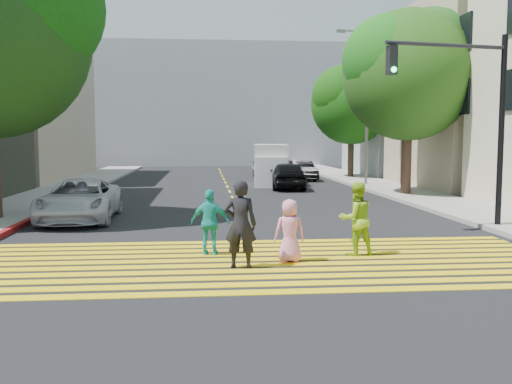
{
  "coord_description": "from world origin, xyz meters",
  "views": [
    {
      "loc": [
        -1.27,
        -11.07,
        2.75
      ],
      "look_at": [
        0.0,
        3.0,
        1.4
      ],
      "focal_mm": 40.0,
      "sensor_mm": 36.0,
      "label": 1
    }
  ],
  "objects": [
    {
      "name": "lane_line",
      "position": [
        0.0,
        22.5,
        0.01
      ],
      "size": [
        0.12,
        34.4,
        0.01
      ],
      "color": "yellow",
      "rests_on": "ground"
    },
    {
      "name": "street_lamp",
      "position": [
        7.64,
        20.36,
        5.04
      ],
      "size": [
        1.98,
        0.53,
        8.78
      ],
      "rotation": [
        0.0,
        0.0,
        0.17
      ],
      "color": "slate",
      "rests_on": "ground"
    },
    {
      "name": "pedestrian_extra",
      "position": [
        -1.15,
        2.16,
        0.77
      ],
      "size": [
        0.96,
        0.53,
        1.55
      ],
      "primitive_type": "imported",
      "rotation": [
        0.0,
        0.0,
        2.96
      ],
      "color": "#1BA5A3",
      "rests_on": "ground"
    },
    {
      "name": "dark_car_near",
      "position": [
        3.17,
        19.18,
        0.75
      ],
      "size": [
        2.02,
        4.48,
        1.49
      ],
      "primitive_type": "imported",
      "rotation": [
        0.0,
        0.0,
        3.08
      ],
      "color": "black",
      "rests_on": "ground"
    },
    {
      "name": "traffic_signal",
      "position": [
        6.46,
        5.0,
        3.72
      ],
      "size": [
        3.89,
        0.94,
        5.75
      ],
      "rotation": [
        0.0,
        0.0,
        0.17
      ],
      "color": "black",
      "rests_on": "ground"
    },
    {
      "name": "backdrop_block",
      "position": [
        0.0,
        48.0,
        6.0
      ],
      "size": [
        30.0,
        8.0,
        12.0
      ],
      "primitive_type": "cube",
      "color": "gray",
      "rests_on": "ground"
    },
    {
      "name": "building_right_tan",
      "position": [
        15.0,
        19.0,
        5.0
      ],
      "size": [
        10.0,
        10.0,
        10.0
      ],
      "primitive_type": "cube",
      "color": "tan",
      "rests_on": "ground"
    },
    {
      "name": "ground",
      "position": [
        0.0,
        0.0,
        0.0
      ],
      "size": [
        120.0,
        120.0,
        0.0
      ],
      "primitive_type": "plane",
      "color": "black"
    },
    {
      "name": "pedestrian_child",
      "position": [
        0.59,
        1.24,
        0.7
      ],
      "size": [
        0.73,
        0.51,
        1.4
      ],
      "primitive_type": "imported",
      "rotation": [
        0.0,
        0.0,
        3.24
      ],
      "color": "pink",
      "rests_on": "ground"
    },
    {
      "name": "sidewalk_right",
      "position": [
        8.5,
        15.0,
        0.07
      ],
      "size": [
        3.0,
        60.0,
        0.15
      ],
      "primitive_type": "cube",
      "color": "gray",
      "rests_on": "ground"
    },
    {
      "name": "sidewalk_left",
      "position": [
        -8.5,
        22.0,
        0.07
      ],
      "size": [
        3.0,
        40.0,
        0.15
      ],
      "primitive_type": "cube",
      "color": "gray",
      "rests_on": "ground"
    },
    {
      "name": "tree_right_near",
      "position": [
        8.22,
        14.9,
        5.95
      ],
      "size": [
        6.92,
        6.49,
        8.8
      ],
      "rotation": [
        0.0,
        0.0,
        0.08
      ],
      "color": "#45241C",
      "rests_on": "ground"
    },
    {
      "name": "building_right_grey",
      "position": [
        15.0,
        30.0,
        5.0
      ],
      "size": [
        10.0,
        10.0,
        10.0
      ],
      "primitive_type": "cube",
      "color": "gray",
      "rests_on": "ground"
    },
    {
      "name": "crosswalk",
      "position": [
        0.0,
        1.28,
        0.01
      ],
      "size": [
        13.4,
        5.3,
        0.01
      ],
      "color": "yellow",
      "rests_on": "ground"
    },
    {
      "name": "white_sedan",
      "position": [
        -5.41,
        8.17,
        0.69
      ],
      "size": [
        2.44,
        5.03,
        1.38
      ],
      "primitive_type": "imported",
      "rotation": [
        0.0,
        0.0,
        0.03
      ],
      "color": "silver",
      "rests_on": "ground"
    },
    {
      "name": "pedestrian_woman",
      "position": [
        2.25,
        1.86,
        0.86
      ],
      "size": [
        0.94,
        0.8,
        1.72
      ],
      "primitive_type": "imported",
      "rotation": [
        0.0,
        0.0,
        3.33
      ],
      "color": "#8EC11F",
      "rests_on": "ground"
    },
    {
      "name": "white_van",
      "position": [
        2.59,
        22.1,
        1.12
      ],
      "size": [
        2.31,
        5.15,
        2.36
      ],
      "rotation": [
        0.0,
        0.0,
        -0.09
      ],
      "color": "#BCBCBC",
      "rests_on": "ground"
    },
    {
      "name": "tree_right_far",
      "position": [
        8.58,
        26.55,
        5.29
      ],
      "size": [
        6.89,
        6.79,
        7.83
      ],
      "rotation": [
        0.0,
        0.0,
        0.31
      ],
      "color": "black",
      "rests_on": "ground"
    },
    {
      "name": "silver_car",
      "position": [
        3.16,
        30.29,
        0.69
      ],
      "size": [
        2.31,
        4.91,
        1.39
      ],
      "primitive_type": "imported",
      "rotation": [
        0.0,
        0.0,
        3.06
      ],
      "color": "gray",
      "rests_on": "ground"
    },
    {
      "name": "pedestrian_man",
      "position": [
        -0.53,
        0.78,
        0.94
      ],
      "size": [
        0.76,
        0.58,
        1.87
      ],
      "primitive_type": "imported",
      "rotation": [
        0.0,
        0.0,
        2.93
      ],
      "color": "black",
      "rests_on": "ground"
    },
    {
      "name": "curb_red",
      "position": [
        -6.9,
        6.0,
        0.08
      ],
      "size": [
        0.2,
        8.0,
        0.16
      ],
      "primitive_type": "cube",
      "color": "maroon",
      "rests_on": "ground"
    },
    {
      "name": "dark_car_parked",
      "position": [
        4.97,
        25.39,
        0.64
      ],
      "size": [
        1.68,
        4.01,
        1.29
      ],
      "primitive_type": "imported",
      "rotation": [
        0.0,
        0.0,
        0.08
      ],
      "color": "black",
      "rests_on": "ground"
    }
  ]
}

